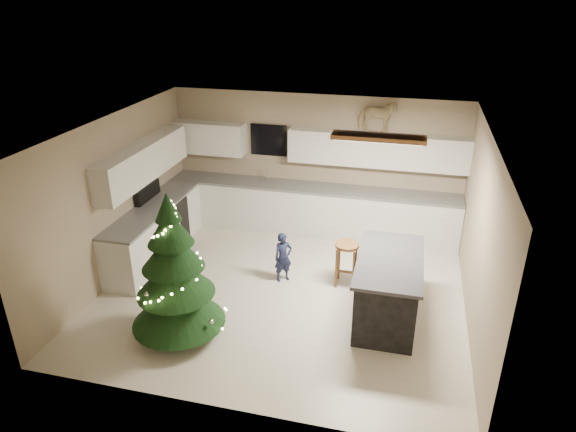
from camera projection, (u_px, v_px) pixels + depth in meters
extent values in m
plane|color=beige|center=(283.00, 292.00, 8.04)|extent=(5.50, 5.50, 0.00)
cube|color=tan|center=(315.00, 163.00, 9.71)|extent=(5.50, 0.02, 2.60)
cube|color=tan|center=(222.00, 314.00, 5.30)|extent=(5.50, 0.02, 2.60)
cube|color=tan|center=(114.00, 199.00, 8.10)|extent=(0.02, 5.00, 2.60)
cube|color=tan|center=(480.00, 237.00, 6.90)|extent=(0.02, 5.00, 2.60)
cube|color=silver|center=(282.00, 129.00, 6.96)|extent=(5.50, 5.00, 0.02)
cube|color=brown|center=(379.00, 137.00, 6.79)|extent=(1.25, 0.32, 0.06)
cube|color=white|center=(378.00, 140.00, 6.80)|extent=(1.15, 0.24, 0.02)
cube|color=silver|center=(311.00, 210.00, 9.80)|extent=(5.48, 0.60, 0.90)
cube|color=silver|center=(155.00, 233.00, 8.92)|extent=(0.60, 2.60, 0.90)
cube|color=slate|center=(312.00, 188.00, 9.60)|extent=(5.48, 0.62, 0.04)
cube|color=slate|center=(153.00, 208.00, 8.72)|extent=(0.62, 2.60, 0.04)
cube|color=silver|center=(209.00, 138.00, 9.84)|extent=(1.40, 0.35, 0.60)
cube|color=silver|center=(377.00, 150.00, 9.14)|extent=(3.20, 0.35, 0.60)
cube|color=silver|center=(144.00, 162.00, 8.54)|extent=(0.35, 2.60, 0.60)
cube|color=black|center=(269.00, 140.00, 9.72)|extent=(0.70, 0.04, 0.60)
cube|color=#99999E|center=(266.00, 184.00, 9.81)|extent=(0.55, 0.40, 0.06)
cylinder|color=#99999E|center=(267.00, 175.00, 9.83)|extent=(0.03, 0.03, 0.24)
cube|color=black|center=(164.00, 226.00, 9.18)|extent=(0.64, 0.75, 0.90)
cube|color=black|center=(147.00, 193.00, 8.99)|extent=(0.10, 0.75, 0.30)
cube|color=black|center=(388.00, 290.00, 7.26)|extent=(0.80, 1.60, 0.90)
cube|color=black|center=(390.00, 261.00, 7.06)|extent=(0.90, 1.70, 0.05)
cylinder|color=brown|center=(347.00, 245.00, 7.96)|extent=(0.38, 0.38, 0.04)
cylinder|color=brown|center=(336.00, 269.00, 8.02)|extent=(0.04, 0.04, 0.68)
cylinder|color=brown|center=(353.00, 271.00, 7.96)|extent=(0.04, 0.04, 0.68)
cylinder|color=brown|center=(339.00, 260.00, 8.26)|extent=(0.04, 0.04, 0.68)
cylinder|color=brown|center=(356.00, 262.00, 8.20)|extent=(0.04, 0.04, 0.68)
cube|color=brown|center=(346.00, 272.00, 8.16)|extent=(0.29, 0.03, 0.03)
cylinder|color=#3F2816|center=(180.00, 324.00, 7.05)|extent=(0.11, 0.11, 0.28)
cone|color=black|center=(177.00, 302.00, 6.89)|extent=(1.26, 1.26, 0.65)
cone|color=black|center=(175.00, 275.00, 6.72)|extent=(1.04, 1.04, 0.56)
cone|color=black|center=(172.00, 250.00, 6.57)|extent=(0.82, 0.82, 0.51)
cone|color=black|center=(169.00, 227.00, 6.43)|extent=(0.59, 0.59, 0.46)
cone|color=black|center=(167.00, 207.00, 6.31)|extent=(0.33, 0.33, 0.37)
sphere|color=#FFD88C|center=(225.00, 326.00, 6.86)|extent=(0.03, 0.03, 0.03)
sphere|color=#FFD88C|center=(226.00, 314.00, 7.04)|extent=(0.03, 0.03, 0.03)
sphere|color=#FFD88C|center=(223.00, 303.00, 7.21)|extent=(0.03, 0.03, 0.03)
sphere|color=#FFD88C|center=(215.00, 294.00, 7.34)|extent=(0.03, 0.03, 0.03)
sphere|color=#FFD88C|center=(204.00, 287.00, 7.42)|extent=(0.03, 0.03, 0.03)
sphere|color=#FFD88C|center=(192.00, 283.00, 7.45)|extent=(0.03, 0.03, 0.03)
sphere|color=#FFD88C|center=(178.00, 281.00, 7.41)|extent=(0.03, 0.03, 0.03)
sphere|color=#FFD88C|center=(165.00, 281.00, 7.33)|extent=(0.03, 0.03, 0.03)
sphere|color=#FFD88C|center=(153.00, 284.00, 7.19)|extent=(0.03, 0.03, 0.03)
sphere|color=#FFD88C|center=(144.00, 287.00, 7.03)|extent=(0.03, 0.03, 0.03)
sphere|color=#FFD88C|center=(139.00, 292.00, 6.86)|extent=(0.03, 0.03, 0.03)
sphere|color=#FFD88C|center=(137.00, 296.00, 6.69)|extent=(0.03, 0.03, 0.03)
sphere|color=#FFD88C|center=(141.00, 299.00, 6.55)|extent=(0.03, 0.03, 0.03)
sphere|color=#FFD88C|center=(148.00, 301.00, 6.43)|extent=(0.03, 0.03, 0.03)
sphere|color=#FFD88C|center=(158.00, 301.00, 6.37)|extent=(0.03, 0.03, 0.03)
sphere|color=#FFD88C|center=(169.00, 298.00, 6.35)|extent=(0.03, 0.03, 0.03)
sphere|color=#FFD88C|center=(181.00, 293.00, 6.37)|extent=(0.03, 0.03, 0.03)
sphere|color=#FFD88C|center=(191.00, 286.00, 6.43)|extent=(0.03, 0.03, 0.03)
sphere|color=#FFD88C|center=(198.00, 279.00, 6.51)|extent=(0.03, 0.03, 0.03)
sphere|color=#FFD88C|center=(202.00, 271.00, 6.61)|extent=(0.03, 0.03, 0.03)
sphere|color=#FFD88C|center=(202.00, 263.00, 6.71)|extent=(0.03, 0.03, 0.03)
sphere|color=#FFD88C|center=(199.00, 256.00, 6.79)|extent=(0.03, 0.03, 0.03)
sphere|color=#FFD88C|center=(194.00, 251.00, 6.85)|extent=(0.03, 0.03, 0.03)
sphere|color=#FFD88C|center=(187.00, 246.00, 6.88)|extent=(0.03, 0.03, 0.03)
sphere|color=#FFD88C|center=(179.00, 243.00, 6.87)|extent=(0.03, 0.03, 0.03)
sphere|color=#FFD88C|center=(171.00, 241.00, 6.83)|extent=(0.03, 0.03, 0.03)
sphere|color=#FFD88C|center=(164.00, 240.00, 6.77)|extent=(0.03, 0.03, 0.03)
sphere|color=#FFD88C|center=(158.00, 239.00, 6.69)|extent=(0.03, 0.03, 0.03)
sphere|color=#FFD88C|center=(154.00, 239.00, 6.60)|extent=(0.03, 0.03, 0.03)
sphere|color=#FFD88C|center=(152.00, 239.00, 6.50)|extent=(0.03, 0.03, 0.03)
sphere|color=#FFD88C|center=(153.00, 239.00, 6.42)|extent=(0.03, 0.03, 0.03)
sphere|color=#FFD88C|center=(155.00, 238.00, 6.35)|extent=(0.03, 0.03, 0.03)
sphere|color=#FFD88C|center=(159.00, 236.00, 6.30)|extent=(0.03, 0.03, 0.03)
sphere|color=#FFD88C|center=(163.00, 234.00, 6.28)|extent=(0.03, 0.03, 0.03)
sphere|color=#FFD88C|center=(168.00, 230.00, 6.27)|extent=(0.03, 0.03, 0.03)
sphere|color=#FFD88C|center=(172.00, 226.00, 6.28)|extent=(0.03, 0.03, 0.03)
sphere|color=#FFD88C|center=(174.00, 222.00, 6.29)|extent=(0.03, 0.03, 0.03)
sphere|color=#FFD88C|center=(176.00, 217.00, 6.31)|extent=(0.03, 0.03, 0.03)
sphere|color=#FFD88C|center=(176.00, 213.00, 6.33)|extent=(0.03, 0.03, 0.03)
sphere|color=#FFD88C|center=(175.00, 209.00, 6.34)|extent=(0.03, 0.03, 0.03)
sphere|color=#FFD88C|center=(173.00, 205.00, 6.35)|extent=(0.03, 0.03, 0.03)
sphere|color=#FFD88C|center=(171.00, 201.00, 6.34)|extent=(0.03, 0.03, 0.03)
sphere|color=silver|center=(217.00, 315.00, 6.82)|extent=(0.06, 0.06, 0.06)
sphere|color=silver|center=(170.00, 279.00, 7.27)|extent=(0.06, 0.06, 0.06)
sphere|color=silver|center=(153.00, 298.00, 6.46)|extent=(0.06, 0.06, 0.06)
sphere|color=silver|center=(200.00, 268.00, 6.71)|extent=(0.06, 0.06, 0.06)
sphere|color=silver|center=(163.00, 248.00, 6.78)|extent=(0.06, 0.06, 0.06)
sphere|color=silver|center=(164.00, 248.00, 6.35)|extent=(0.06, 0.06, 0.06)
sphere|color=silver|center=(178.00, 225.00, 6.46)|extent=(0.06, 0.06, 0.06)
sphere|color=silver|center=(165.00, 210.00, 6.36)|extent=(0.06, 0.06, 0.06)
imported|color=#1A1D3D|center=(283.00, 257.00, 8.20)|extent=(0.36, 0.34, 0.83)
cube|color=brown|center=(376.00, 133.00, 8.98)|extent=(0.26, 0.02, 0.02)
cube|color=brown|center=(376.00, 132.00, 9.05)|extent=(0.26, 0.02, 0.02)
imported|color=beige|center=(377.00, 116.00, 8.90)|extent=(0.68, 0.35, 0.56)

